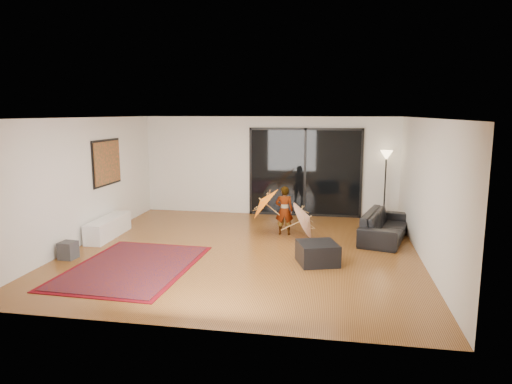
% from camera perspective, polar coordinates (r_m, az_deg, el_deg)
% --- Properties ---
extents(floor, '(7.00, 7.00, 0.00)m').
position_cam_1_polar(floor, '(9.47, -1.55, -7.31)').
color(floor, brown).
rests_on(floor, ground).
extents(ceiling, '(7.00, 7.00, 0.00)m').
position_cam_1_polar(ceiling, '(9.05, -1.63, 9.25)').
color(ceiling, white).
rests_on(ceiling, wall_back).
extents(wall_back, '(7.00, 0.00, 7.00)m').
position_cam_1_polar(wall_back, '(12.58, 1.60, 3.26)').
color(wall_back, silver).
rests_on(wall_back, floor).
extents(wall_front, '(7.00, 0.00, 7.00)m').
position_cam_1_polar(wall_front, '(5.85, -8.48, -4.57)').
color(wall_front, silver).
rests_on(wall_front, floor).
extents(wall_left, '(0.00, 7.00, 7.00)m').
position_cam_1_polar(wall_left, '(10.44, -20.77, 1.26)').
color(wall_left, silver).
rests_on(wall_left, floor).
extents(wall_right, '(0.00, 7.00, 7.00)m').
position_cam_1_polar(wall_right, '(9.14, 20.45, 0.13)').
color(wall_right, silver).
rests_on(wall_right, floor).
extents(sliding_door, '(3.06, 0.07, 2.40)m').
position_cam_1_polar(sliding_door, '(12.47, 6.14, 2.45)').
color(sliding_door, black).
rests_on(sliding_door, wall_back).
extents(painting, '(0.04, 1.28, 1.08)m').
position_cam_1_polar(painting, '(11.25, -18.12, 3.53)').
color(painting, black).
rests_on(painting, wall_left).
extents(media_console, '(0.45, 1.61, 0.44)m').
position_cam_1_polar(media_console, '(10.95, -17.98, -4.23)').
color(media_console, white).
rests_on(media_console, floor).
extents(speaker, '(0.31, 0.31, 0.34)m').
position_cam_1_polar(speaker, '(9.63, -22.44, -6.75)').
color(speaker, '#424244').
rests_on(speaker, floor).
extents(persian_rug, '(2.21, 3.02, 0.02)m').
position_cam_1_polar(persian_rug, '(8.78, -15.17, -9.00)').
color(persian_rug, '#630810').
rests_on(persian_rug, floor).
extents(sofa, '(1.34, 2.25, 0.62)m').
position_cam_1_polar(sofa, '(10.64, 15.84, -4.04)').
color(sofa, black).
rests_on(sofa, floor).
extents(ottoman, '(0.89, 0.89, 0.40)m').
position_cam_1_polar(ottoman, '(8.71, 7.69, -7.58)').
color(ottoman, black).
rests_on(ottoman, floor).
extents(floor_lamp, '(0.32, 0.32, 1.84)m').
position_cam_1_polar(floor_lamp, '(12.26, 15.94, 3.20)').
color(floor_lamp, black).
rests_on(floor_lamp, floor).
extents(child, '(0.44, 0.31, 1.14)m').
position_cam_1_polar(child, '(10.58, 3.55, -2.31)').
color(child, '#999999').
rests_on(child, floor).
extents(parasol_orange, '(0.69, 0.89, 0.90)m').
position_cam_1_polar(parasol_orange, '(10.57, 0.57, -1.38)').
color(parasol_orange, orange).
rests_on(parasol_orange, child).
extents(parasol_white, '(0.58, 0.88, 0.94)m').
position_cam_1_polar(parasol_white, '(10.40, 6.75, -2.94)').
color(parasol_white, silver).
rests_on(parasol_white, floor).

